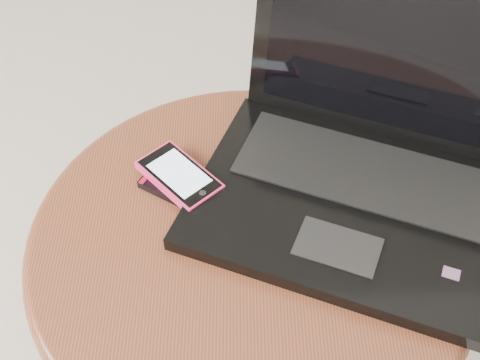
{
  "coord_description": "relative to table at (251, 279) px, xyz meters",
  "views": [
    {
      "loc": [
        -0.11,
        -0.59,
        1.14
      ],
      "look_at": [
        -0.11,
        -0.03,
        0.52
      ],
      "focal_mm": 50.63,
      "sensor_mm": 36.0,
      "label": 1
    }
  ],
  "objects": [
    {
      "name": "phone_black",
      "position": [
        -0.08,
        0.08,
        0.1
      ],
      "size": [
        0.14,
        0.12,
        0.01
      ],
      "color": "black",
      "rests_on": "table"
    },
    {
      "name": "phone_pink",
      "position": [
        -0.1,
        0.08,
        0.12
      ],
      "size": [
        0.12,
        0.13,
        0.01
      ],
      "color": "#FF326D",
      "rests_on": "phone_black"
    },
    {
      "name": "table",
      "position": [
        0.0,
        0.0,
        0.0
      ],
      "size": [
        0.58,
        0.58,
        0.46
      ],
      "color": "#5A2613",
      "rests_on": "ground"
    },
    {
      "name": "laptop",
      "position": [
        0.15,
        0.08,
        0.15
      ],
      "size": [
        0.49,
        0.45,
        0.26
      ],
      "color": "black",
      "rests_on": "table"
    }
  ]
}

